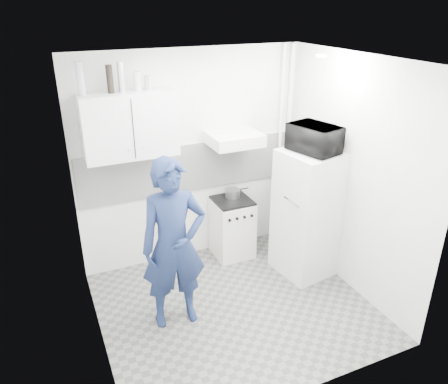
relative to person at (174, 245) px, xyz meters
name	(u,v)px	position (x,y,z in m)	size (l,w,h in m)	color
floor	(235,307)	(0.63, -0.08, -0.89)	(2.80, 2.80, 0.00)	#64645B
ceiling	(238,60)	(0.63, -0.08, 1.71)	(2.80, 2.80, 0.00)	white
wall_back	(192,159)	(0.63, 1.17, 0.41)	(2.80, 2.80, 0.00)	white
wall_left	(88,227)	(-0.77, -0.08, 0.41)	(2.60, 2.60, 0.00)	white
wall_right	(352,177)	(2.03, -0.08, 0.41)	(2.60, 2.60, 0.00)	white
person	(174,245)	(0.00, 0.00, 0.00)	(0.65, 0.43, 1.78)	#172448
stove	(232,228)	(1.06, 0.92, -0.51)	(0.47, 0.47, 0.76)	silver
fridge	(308,213)	(1.73, 0.24, -0.12)	(0.63, 0.63, 1.53)	silver
stove_top	(232,201)	(1.06, 0.92, -0.12)	(0.45, 0.45, 0.03)	black
saucepan	(233,193)	(1.10, 0.99, -0.05)	(0.18, 0.18, 0.10)	silver
microwave	(315,139)	(1.73, 0.24, 0.79)	(0.37, 0.55, 0.30)	black
bottle_a	(80,79)	(-0.56, 0.99, 1.48)	(0.08, 0.08, 0.33)	#B2B7BC
bottle_c	(110,79)	(-0.28, 0.99, 1.45)	(0.07, 0.07, 0.28)	black
bottle_d	(121,77)	(-0.16, 0.99, 1.46)	(0.07, 0.07, 0.30)	silver
canister_a	(137,81)	(0.00, 0.99, 1.41)	(0.08, 0.08, 0.20)	#B2B7BC
canister_b	(148,83)	(0.11, 0.99, 1.39)	(0.08, 0.08, 0.15)	silver
upper_cabinet	(129,125)	(-0.12, 0.99, 0.96)	(1.00, 0.35, 0.70)	silver
range_hood	(234,139)	(1.08, 0.92, 0.68)	(0.60, 0.50, 0.14)	silver
backsplash	(192,167)	(0.63, 1.15, 0.31)	(2.74, 0.03, 0.60)	white
pipe_a	(287,147)	(1.93, 1.09, 0.41)	(0.05, 0.05, 2.60)	silver
pipe_b	(279,149)	(1.81, 1.09, 0.41)	(0.04, 0.04, 2.60)	silver
ceiling_spot_fixture	(321,56)	(1.63, 0.12, 1.68)	(0.10, 0.10, 0.02)	white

